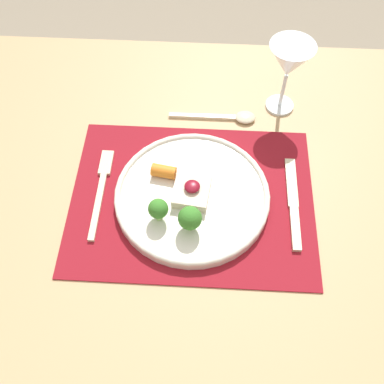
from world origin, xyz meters
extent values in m
plane|color=gray|center=(0.00, 0.00, 0.00)|extent=(8.00, 8.00, 0.00)
cube|color=tan|center=(0.00, 0.00, 0.73)|extent=(1.57, 0.91, 0.03)
cube|color=maroon|center=(0.00, 0.00, 0.75)|extent=(0.46, 0.35, 0.00)
cylinder|color=silver|center=(0.00, 0.00, 0.76)|extent=(0.29, 0.29, 0.02)
torus|color=silver|center=(0.00, 0.00, 0.77)|extent=(0.29, 0.29, 0.01)
cube|color=beige|center=(0.00, 0.00, 0.78)|extent=(0.07, 0.08, 0.02)
ellipsoid|color=maroon|center=(0.00, 0.00, 0.79)|extent=(0.03, 0.03, 0.01)
cylinder|color=#84B256|center=(-0.06, -0.05, 0.78)|extent=(0.01, 0.01, 0.02)
sphere|color=#387A28|center=(-0.06, -0.05, 0.80)|extent=(0.04, 0.04, 0.04)
cylinder|color=#84B256|center=(0.00, -0.07, 0.78)|extent=(0.01, 0.01, 0.02)
sphere|color=#387A28|center=(0.00, -0.07, 0.80)|extent=(0.04, 0.04, 0.04)
cylinder|color=orange|center=(-0.06, 0.04, 0.78)|extent=(0.05, 0.03, 0.02)
cube|color=beige|center=(-0.18, -0.03, 0.75)|extent=(0.01, 0.15, 0.01)
cube|color=beige|center=(-0.18, 0.07, 0.75)|extent=(0.02, 0.06, 0.01)
cube|color=beige|center=(0.19, -0.06, 0.75)|extent=(0.02, 0.09, 0.01)
cube|color=beige|center=(0.19, 0.05, 0.75)|extent=(0.02, 0.11, 0.00)
cube|color=beige|center=(0.01, 0.21, 0.75)|extent=(0.15, 0.01, 0.01)
ellipsoid|color=beige|center=(0.10, 0.21, 0.75)|extent=(0.04, 0.04, 0.01)
cylinder|color=white|center=(0.18, 0.25, 0.75)|extent=(0.06, 0.06, 0.01)
cylinder|color=white|center=(0.18, 0.25, 0.80)|extent=(0.01, 0.01, 0.08)
cone|color=white|center=(0.18, 0.25, 0.87)|extent=(0.09, 0.09, 0.07)
camera|label=1|loc=(0.02, -0.46, 1.48)|focal=42.00mm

